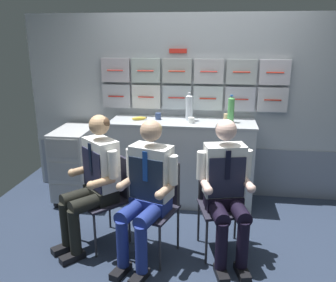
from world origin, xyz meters
The scene contains 16 objects.
ground centered at (0.00, 0.00, -0.02)m, with size 4.80×4.80×0.04m, color #252F43.
galley_bulkhead centered at (-0.01, 1.37, 1.07)m, with size 4.20×0.14×2.15m.
galley_counter centered at (-0.19, 1.09, 0.49)m, with size 1.63×0.53×0.98m.
service_trolley centered at (-1.45, 0.97, 0.47)m, with size 0.40×0.65×0.87m.
folding_chair_left centered at (-0.78, 0.17, 0.52)m, with size 0.57×0.57×0.84m.
crew_member_left centered at (-0.89, 0.05, 0.68)m, with size 0.62×0.64×1.24m.
folding_chair_center centered at (-0.32, 0.05, 0.52)m, with size 0.51×0.51×0.84m.
crew_member_center centered at (-0.37, -0.10, 0.68)m, with size 0.52×0.66×1.24m.
folding_chair_right centered at (0.25, 0.19, 0.52)m, with size 0.48×0.48×0.84m.
crew_member_right centered at (0.29, 0.03, 0.68)m, with size 0.50×0.64×1.24m.
water_bottle_blue_cap centered at (0.34, 1.10, 1.12)m, with size 0.07×0.07×0.30m.
sparkling_bottle_green centered at (-0.12, 1.12, 1.13)m, with size 0.08×0.08×0.32m.
coffee_cup_white centered at (0.29, 1.18, 1.02)m, with size 0.06×0.06×0.07m.
paper_cup_tan centered at (-0.48, 1.12, 1.02)m, with size 0.06×0.06×0.07m.
coffee_cup_spare centered at (-0.09, 1.00, 1.01)m, with size 0.07×0.07×0.06m.
snack_banana centered at (-0.69, 1.05, 1.00)m, with size 0.17×0.10×0.04m.
Camera 1 is at (0.18, -2.76, 1.91)m, focal length 37.64 mm.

